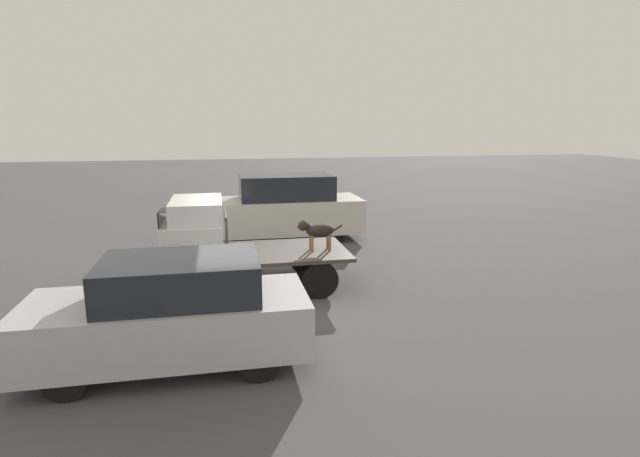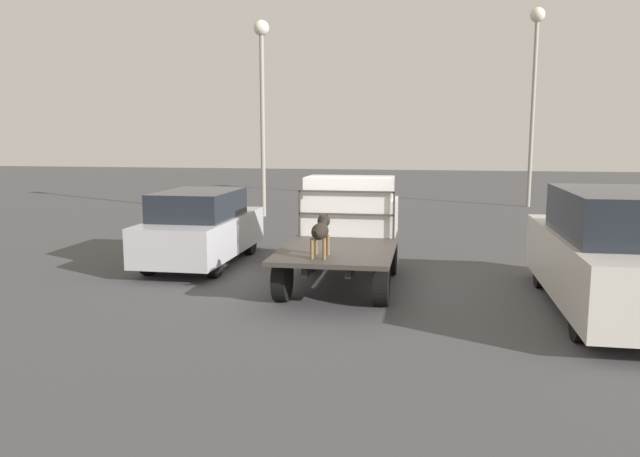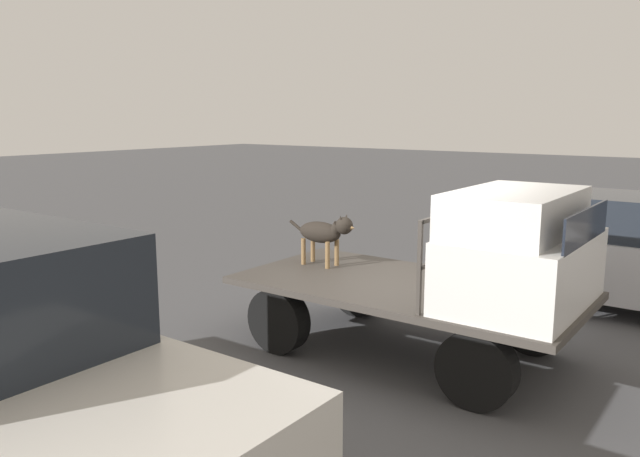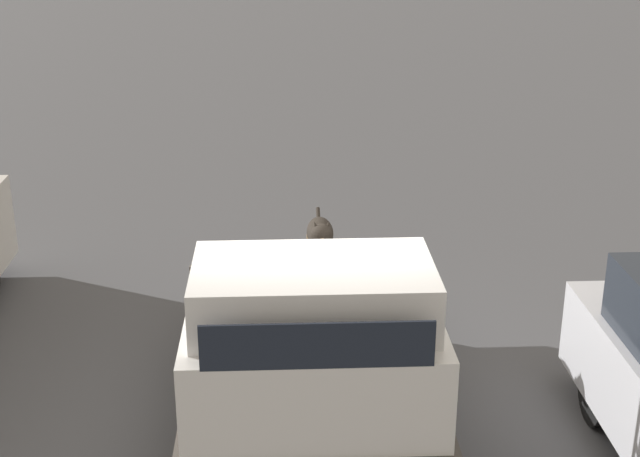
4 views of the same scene
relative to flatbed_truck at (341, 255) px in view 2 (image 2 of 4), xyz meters
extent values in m
plane|color=#474749|center=(0.00, 0.00, -0.61)|extent=(80.00, 80.00, 0.00)
cylinder|color=black|center=(1.23, 0.87, -0.22)|extent=(0.78, 0.24, 0.78)
cylinder|color=black|center=(1.23, -0.87, -0.22)|extent=(0.78, 0.24, 0.78)
cylinder|color=black|center=(-1.23, 0.87, -0.22)|extent=(0.78, 0.24, 0.78)
cylinder|color=black|center=(-1.23, -0.87, -0.22)|extent=(0.78, 0.24, 0.78)
cube|color=black|center=(0.00, 0.36, 0.06)|extent=(3.66, 0.10, 0.18)
cube|color=black|center=(0.00, -0.36, 0.06)|extent=(3.66, 0.10, 0.18)
cube|color=#3D3833|center=(0.00, 0.00, 0.19)|extent=(3.98, 2.06, 0.08)
cube|color=silver|center=(1.32, 0.00, 0.60)|extent=(1.23, 1.94, 0.74)
cube|color=silver|center=(1.23, 0.00, 1.19)|extent=(1.05, 1.79, 0.45)
cube|color=black|center=(1.93, 0.00, 1.12)|extent=(0.02, 1.59, 0.34)
cube|color=#3D3833|center=(0.64, 0.95, 0.70)|extent=(0.04, 0.04, 0.95)
cube|color=#3D3833|center=(0.64, -0.95, 0.70)|extent=(0.04, 0.04, 0.95)
cube|color=#3D3833|center=(0.64, 0.00, 1.16)|extent=(0.04, 1.90, 0.04)
cube|color=#3D3833|center=(0.64, 0.00, 0.70)|extent=(0.04, 1.90, 0.04)
cylinder|color=brown|center=(-1.19, 0.28, 0.40)|extent=(0.06, 0.06, 0.35)
cylinder|color=brown|center=(-1.19, 0.07, 0.40)|extent=(0.06, 0.06, 0.35)
cylinder|color=brown|center=(-1.58, 0.28, 0.40)|extent=(0.06, 0.06, 0.35)
cylinder|color=brown|center=(-1.58, 0.07, 0.40)|extent=(0.06, 0.06, 0.35)
ellipsoid|color=black|center=(-1.39, 0.17, 0.67)|extent=(0.63, 0.28, 0.28)
sphere|color=brown|center=(-1.21, 0.17, 0.62)|extent=(0.12, 0.12, 0.12)
cylinder|color=black|center=(-1.12, 0.17, 0.74)|extent=(0.20, 0.15, 0.19)
sphere|color=black|center=(-1.01, 0.17, 0.79)|extent=(0.22, 0.22, 0.22)
cone|color=brown|center=(-0.91, 0.17, 0.78)|extent=(0.12, 0.12, 0.12)
cone|color=black|center=(-1.02, 0.24, 0.89)|extent=(0.06, 0.08, 0.10)
cone|color=black|center=(-1.02, 0.11, 0.89)|extent=(0.06, 0.08, 0.10)
cylinder|color=black|center=(-1.76, 0.17, 0.69)|extent=(0.27, 0.04, 0.18)
cylinder|color=black|center=(2.84, 4.08, -0.31)|extent=(0.60, 0.20, 0.60)
cylinder|color=black|center=(2.84, 2.65, -0.31)|extent=(0.60, 0.20, 0.60)
cylinder|color=black|center=(0.28, 4.08, -0.31)|extent=(0.60, 0.20, 0.60)
cylinder|color=black|center=(0.28, 2.65, -0.31)|extent=(0.60, 0.20, 0.60)
cube|color=#B7B7BC|center=(1.56, 3.37, 0.05)|extent=(4.12, 1.71, 0.82)
cube|color=#1E232B|center=(1.35, 3.37, 0.76)|extent=(2.26, 1.54, 0.59)
cylinder|color=black|center=(0.57, -3.76, -0.31)|extent=(0.60, 0.20, 0.60)
cylinder|color=black|center=(0.57, -5.41, -0.31)|extent=(0.60, 0.20, 0.60)
cylinder|color=black|center=(-2.61, -3.76, -0.31)|extent=(0.60, 0.20, 0.60)
cube|color=beige|center=(-1.02, -4.59, 0.16)|extent=(5.13, 1.93, 1.03)
cube|color=#1E232B|center=(-1.28, -4.59, 1.04)|extent=(2.82, 1.74, 0.74)
cylinder|color=gray|center=(9.77, 4.15, 2.55)|extent=(0.16, 0.16, 6.33)
sphere|color=silver|center=(9.77, 4.15, 5.88)|extent=(0.54, 0.54, 0.54)
cylinder|color=gray|center=(14.47, -5.59, 3.03)|extent=(0.16, 0.16, 7.29)
sphere|color=silver|center=(14.47, -5.59, 6.85)|extent=(0.58, 0.58, 0.58)
camera|label=1|loc=(0.73, 10.65, 3.00)|focal=28.00mm
camera|label=2|loc=(-11.60, -1.61, 2.29)|focal=35.00mm
camera|label=3|loc=(3.34, -6.30, 2.17)|focal=35.00mm
camera|label=4|loc=(7.24, -0.24, 3.97)|focal=50.00mm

